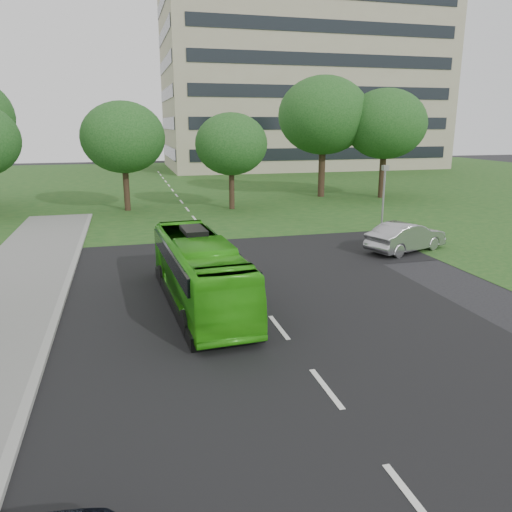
% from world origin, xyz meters
% --- Properties ---
extents(ground, '(160.00, 160.00, 0.00)m').
position_xyz_m(ground, '(0.00, 0.00, 0.00)').
color(ground, black).
rests_on(ground, ground).
extents(street_surfaces, '(120.00, 120.00, 0.15)m').
position_xyz_m(street_surfaces, '(-0.38, 22.75, 0.03)').
color(street_surfaces, black).
rests_on(street_surfaces, ground).
extents(office_building, '(40.10, 20.10, 25.00)m').
position_xyz_m(office_building, '(21.96, 61.96, 12.50)').
color(office_building, tan).
rests_on(office_building, ground).
extents(tree_park_b, '(6.17, 6.17, 8.09)m').
position_xyz_m(tree_park_b, '(-4.47, 26.68, 5.45)').
color(tree_park_b, black).
rests_on(tree_park_b, ground).
extents(tree_park_c, '(5.48, 5.48, 7.28)m').
position_xyz_m(tree_park_c, '(3.41, 25.36, 4.94)').
color(tree_park_c, black).
rests_on(tree_park_c, ground).
extents(tree_park_d, '(7.96, 7.96, 10.53)m').
position_xyz_m(tree_park_d, '(12.70, 30.04, 7.13)').
color(tree_park_d, black).
rests_on(tree_park_d, ground).
extents(tree_park_e, '(7.07, 7.07, 9.43)m').
position_xyz_m(tree_park_e, '(17.68, 28.05, 6.41)').
color(tree_park_e, black).
rests_on(tree_park_e, ground).
extents(bus, '(2.65, 9.06, 2.49)m').
position_xyz_m(bus, '(-2.13, 4.92, 1.25)').
color(bus, green).
rests_on(bus, ground).
extents(sedan, '(4.91, 3.13, 1.53)m').
position_xyz_m(sedan, '(9.37, 10.00, 0.76)').
color(sedan, '#99989D').
rests_on(sedan, ground).
extents(camera_pole, '(0.40, 0.37, 4.12)m').
position_xyz_m(camera_pole, '(10.00, 13.75, 2.66)').
color(camera_pole, gray).
rests_on(camera_pole, ground).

